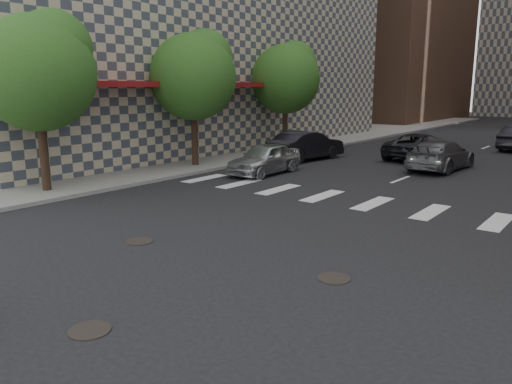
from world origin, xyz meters
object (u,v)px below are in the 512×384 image
tree_a (41,68)px  traffic_car_c (420,147)px  traffic_car_a (306,145)px  tree_b (196,73)px  silver_sedan (265,159)px  tree_c (287,76)px  traffic_car_b (441,155)px

tree_a → traffic_car_c: tree_a is taller
tree_a → traffic_car_a: (2.95, 13.54, -3.84)m
traffic_car_a → tree_b: bearing=69.4°
silver_sedan → traffic_car_a: size_ratio=0.86×
silver_sedan → traffic_car_c: size_ratio=0.81×
tree_a → traffic_car_a: size_ratio=1.35×
tree_c → traffic_car_c: tree_c is taller
tree_a → traffic_car_a: bearing=77.7°
traffic_car_b → tree_a: bearing=58.6°
traffic_car_c → traffic_car_a: bearing=43.8°
tree_c → traffic_car_a: tree_c is taller
tree_c → tree_a: bearing=-90.0°
silver_sedan → traffic_car_c: traffic_car_c is taller
traffic_car_b → traffic_car_c: size_ratio=0.97×
tree_a → traffic_car_a: tree_a is taller
tree_a → traffic_car_b: size_ratio=1.32×
tree_c → silver_sedan: tree_c is taller
tree_b → traffic_car_a: tree_b is taller
tree_b → tree_a: bearing=-90.0°
tree_a → silver_sedan: size_ratio=1.57×
traffic_car_b → tree_c: bearing=-5.0°
silver_sedan → traffic_car_a: traffic_car_a is taller
tree_a → tree_b: (0.00, 8.00, 0.00)m
silver_sedan → traffic_car_c: bearing=65.4°
tree_b → traffic_car_a: (2.95, 5.54, -3.84)m
tree_b → tree_c: (0.00, 8.00, 0.00)m
tree_b → traffic_car_c: tree_b is taller
traffic_car_b → traffic_car_c: bearing=-52.1°
tree_b → tree_c: 8.00m
tree_a → tree_c: size_ratio=1.00×
traffic_car_b → tree_b: bearing=36.5°
tree_a → traffic_car_a: 14.38m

